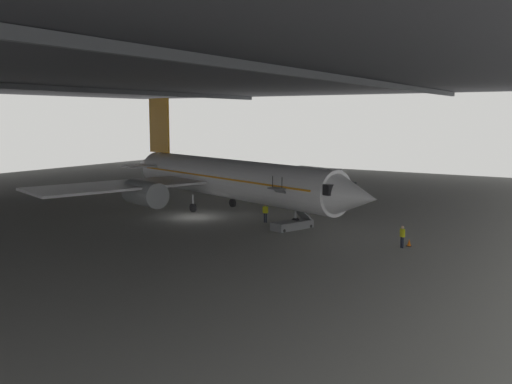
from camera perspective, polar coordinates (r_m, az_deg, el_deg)
ground_plane at (r=55.42m, az=-6.26°, el=-2.57°), size 110.00×110.00×0.00m
hangar_structure at (r=64.12m, az=-16.40°, el=11.62°), size 121.00×99.00×15.18m
airplane_main at (r=57.53m, az=-3.13°, el=1.41°), size 37.26×37.59×11.99m
boarding_stairs at (r=49.42m, az=3.66°, el=-2.94°), size 4.53×2.70×4.77m
crew_worker_near_nose at (r=43.67m, az=14.69°, el=-4.29°), size 0.38×0.47×1.71m
crew_worker_by_stairs at (r=52.24m, az=0.96°, el=-2.04°), size 0.29×0.54×1.76m
traffic_cone_orange at (r=44.52m, az=15.34°, el=-4.99°), size 0.36×0.36×0.60m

